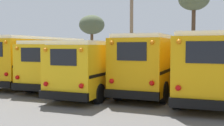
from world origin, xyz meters
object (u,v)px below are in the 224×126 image
school_bus_4 (207,63)px  school_bus_1 (76,62)px  school_bus_3 (156,62)px  utility_pole (132,28)px  bare_tree_1 (194,0)px  bare_tree_0 (92,25)px  school_bus_2 (107,64)px  school_bus_0 (42,58)px

school_bus_4 → school_bus_1: bearing=176.0°
school_bus_3 → utility_pole: size_ratio=1.05×
utility_pole → bare_tree_1: size_ratio=0.98×
bare_tree_0 → bare_tree_1: 13.28m
school_bus_2 → school_bus_3: (2.85, 0.82, 0.17)m
school_bus_0 → bare_tree_0: (-4.13, 16.39, 3.63)m
school_bus_0 → school_bus_4: 11.44m
school_bus_1 → school_bus_4: 8.58m
school_bus_3 → school_bus_0: bearing=175.7°
school_bus_2 → bare_tree_0: (-9.84, 17.86, 3.84)m
school_bus_0 → utility_pole: size_ratio=1.10×
bare_tree_0 → school_bus_1: bearing=-67.1°
school_bus_0 → school_bus_3: 8.59m
school_bus_0 → utility_pole: 11.83m
utility_pole → bare_tree_1: (5.78, 4.22, 3.11)m
bare_tree_0 → school_bus_2: bearing=-61.1°
school_bus_0 → bare_tree_1: size_ratio=1.08×
school_bus_0 → school_bus_2: bearing=-14.4°
school_bus_0 → school_bus_1: (2.85, -0.18, -0.17)m
school_bus_4 → school_bus_0: bearing=176.1°
school_bus_1 → school_bus_2: (2.85, -1.29, -0.04)m
utility_pole → bare_tree_0: size_ratio=1.32×
school_bus_3 → school_bus_4: school_bus_4 is taller
school_bus_2 → bare_tree_1: size_ratio=1.11×
utility_pole → bare_tree_0: (-7.26, 5.33, 0.85)m
school_bus_0 → utility_pole: (3.12, 11.06, 2.79)m
school_bus_1 → school_bus_0: bearing=176.5°
school_bus_0 → school_bus_1: 2.86m
school_bus_2 → bare_tree_1: bearing=79.2°
school_bus_2 → school_bus_3: bearing=16.0°
school_bus_4 → bare_tree_0: bearing=132.2°
school_bus_0 → school_bus_2: school_bus_0 is taller
school_bus_2 → bare_tree_0: bare_tree_0 is taller
school_bus_0 → school_bus_1: size_ratio=0.98×
school_bus_4 → bare_tree_1: (-2.51, 16.06, 5.93)m
school_bus_1 → school_bus_4: (8.56, -0.61, 0.14)m
school_bus_4 → bare_tree_1: bearing=98.9°
school_bus_1 → bare_tree_0: size_ratio=1.48×
bare_tree_0 → utility_pole: bearing=-36.3°
school_bus_3 → bare_tree_0: bare_tree_0 is taller
school_bus_0 → school_bus_4: school_bus_0 is taller
school_bus_0 → school_bus_4: size_ratio=0.90×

